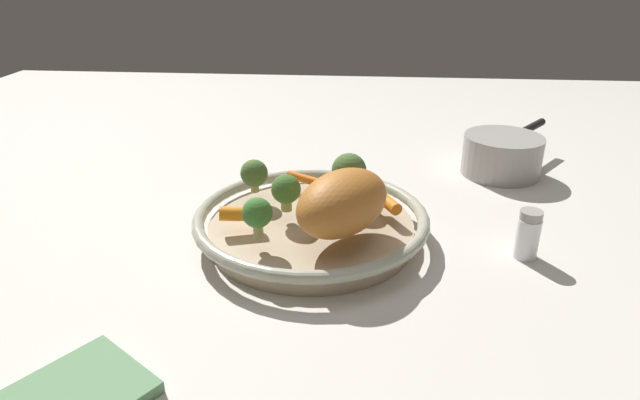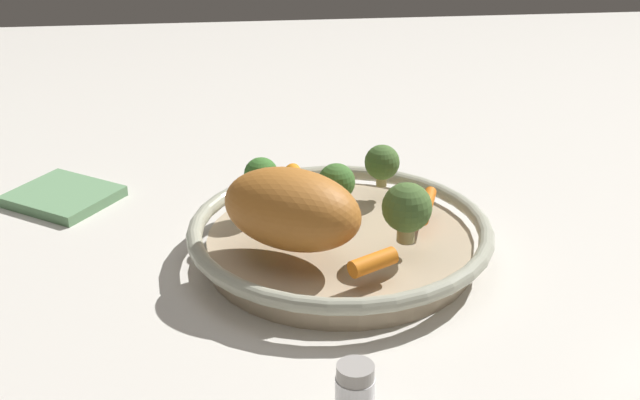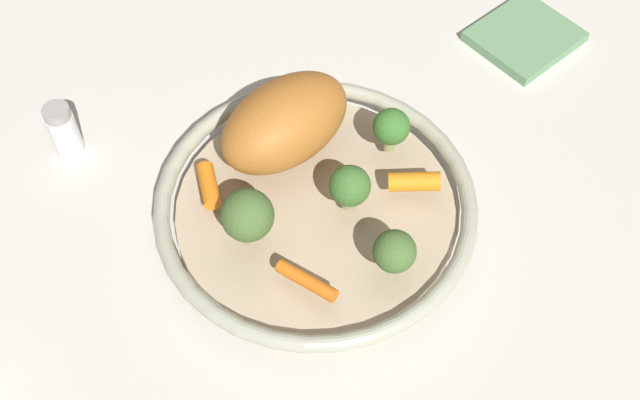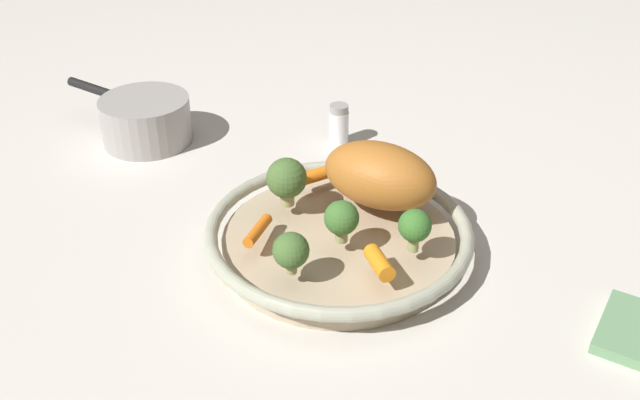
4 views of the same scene
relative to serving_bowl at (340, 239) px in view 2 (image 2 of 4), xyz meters
The scene contains 11 objects.
ground_plane 0.03m from the serving_bowl, ahead, with size 2.41×2.41×0.00m, color beige.
serving_bowl is the anchor object (origin of this frame).
roast_chicken_piece 0.10m from the serving_bowl, 129.96° to the left, with size 0.16×0.10×0.09m, color #AE6727.
baby_carrot_right 0.11m from the serving_bowl, 80.07° to the right, with size 0.01×0.01×0.07m, color orange.
baby_carrot_left 0.12m from the serving_bowl, behind, with size 0.02×0.02×0.05m, color orange.
baby_carrot_back 0.11m from the serving_bowl, 21.66° to the left, with size 0.02×0.02×0.06m, color orange.
broccoli_floret_mid 0.07m from the serving_bowl, ahead, with size 0.04×0.04×0.06m.
broccoli_floret_small 0.13m from the serving_bowl, 33.52° to the right, with size 0.04×0.04×0.05m.
broccoli_floret_edge 0.11m from the serving_bowl, 129.03° to the right, with size 0.06×0.06×0.07m.
broccoli_floret_large 0.12m from the serving_bowl, 54.11° to the left, with size 0.04×0.04×0.06m.
dish_towel 0.40m from the serving_bowl, 60.65° to the left, with size 0.11×0.13×0.01m, color #669366.
Camera 2 is at (-0.88, 0.12, 0.49)m, focal length 48.43 mm.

